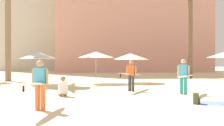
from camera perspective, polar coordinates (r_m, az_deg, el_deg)
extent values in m
cube|color=#DB9989|center=(41.53, 4.29, 11.06)|extent=(22.16, 8.60, 18.44)
cylinder|color=brown|center=(26.67, 16.32, 7.06)|extent=(0.44, 0.44, 9.35)
cylinder|color=#896B4C|center=(22.98, -21.28, 7.79)|extent=(0.46, 0.46, 9.11)
cylinder|color=gray|center=(19.28, -15.42, -1.05)|extent=(0.06, 0.06, 2.23)
cone|color=white|center=(19.28, -15.43, 1.58)|extent=(2.54, 2.54, 0.47)
cylinder|color=gray|center=(19.89, 3.94, -1.05)|extent=(0.06, 0.06, 2.18)
cone|color=beige|center=(19.88, 3.94, 1.39)|extent=(2.76, 2.76, 0.48)
cylinder|color=gray|center=(22.12, 22.76, -0.79)|extent=(0.06, 0.06, 2.29)
cone|color=beige|center=(22.12, 22.77, 1.60)|extent=(2.67, 2.67, 0.45)
cylinder|color=gray|center=(19.39, -3.43, -0.94)|extent=(0.06, 0.06, 2.29)
cone|color=white|center=(19.39, -3.43, 1.79)|extent=(2.64, 2.64, 0.44)
cube|color=#6684E0|center=(11.13, 22.59, -7.95)|extent=(2.00, 1.43, 0.01)
cube|color=#434B2A|center=(10.64, 17.45, -7.22)|extent=(0.30, 0.35, 0.42)
cube|color=#363C22|center=(10.64, 18.10, -7.68)|extent=(0.15, 0.21, 0.18)
cylinder|color=#936B51|center=(12.92, -11.13, -6.42)|extent=(0.37, 0.90, 0.16)
cylinder|color=#936B51|center=(12.95, -10.25, -6.40)|extent=(0.37, 0.90, 0.16)
cube|color=white|center=(12.46, -10.39, -5.22)|extent=(0.44, 0.31, 0.55)
sphere|color=#936B51|center=(12.43, -10.40, -3.33)|extent=(0.29, 0.29, 0.24)
cylinder|color=#3D3D42|center=(14.39, 3.77, -4.33)|extent=(0.22, 0.22, 0.84)
cylinder|color=#3D3D42|center=(14.30, 4.49, -4.36)|extent=(0.22, 0.22, 0.84)
cube|color=orange|center=(14.30, 4.13, -1.55)|extent=(0.45, 0.41, 0.56)
sphere|color=tan|center=(14.29, 4.13, 0.12)|extent=(0.34, 0.34, 0.24)
cylinder|color=tan|center=(14.42, 3.24, -1.68)|extent=(0.14, 0.14, 0.53)
cylinder|color=tan|center=(14.19, 5.03, -1.71)|extent=(0.14, 0.14, 0.53)
ellipsoid|color=beige|center=(14.61, 3.94, -2.37)|extent=(1.93, 2.81, 0.30)
ellipsoid|color=#B1307D|center=(14.61, 3.94, -2.37)|extent=(1.95, 2.83, 0.28)
cube|color=black|center=(13.46, 1.82, -2.69)|extent=(0.07, 0.10, 0.19)
cylinder|color=teal|center=(13.42, 15.38, -4.73)|extent=(0.23, 0.23, 0.83)
cylinder|color=teal|center=(13.49, 14.57, -4.70)|extent=(0.23, 0.23, 0.83)
cube|color=#4CB2DB|center=(13.41, 14.98, -1.64)|extent=(0.45, 0.42, 0.62)
sphere|color=#D1A889|center=(13.40, 14.98, 0.28)|extent=(0.34, 0.34, 0.24)
cylinder|color=#D1A889|center=(13.33, 15.99, -1.80)|extent=(0.14, 0.14, 0.59)
cylinder|color=#D1A889|center=(13.49, 13.98, -1.77)|extent=(0.14, 0.14, 0.59)
ellipsoid|color=white|center=(13.14, 15.43, -2.72)|extent=(1.75, 2.33, 0.05)
ellipsoid|color=#A82975|center=(13.14, 15.43, -2.72)|extent=(1.77, 2.35, 0.03)
cube|color=black|center=(14.16, 16.45, -2.95)|extent=(0.07, 0.09, 0.18)
cylinder|color=orange|center=(9.23, -15.59, -7.01)|extent=(0.21, 0.21, 0.87)
cylinder|color=orange|center=(9.13, -14.50, -7.09)|extent=(0.21, 0.21, 0.87)
cube|color=#4CB2DB|center=(9.11, -15.06, -2.72)|extent=(0.45, 0.35, 0.53)
sphere|color=tan|center=(9.10, -15.06, -0.19)|extent=(0.31, 0.31, 0.24)
cylinder|color=tan|center=(9.24, -16.40, -2.90)|extent=(0.13, 0.13, 0.50)
cylinder|color=tan|center=(8.99, -13.68, -2.99)|extent=(0.13, 0.13, 0.50)
ellipsoid|color=beige|center=(8.84, -15.38, -4.30)|extent=(0.87, 2.64, 0.26)
ellipsoid|color=#20CCCC|center=(8.84, -15.38, -4.30)|extent=(0.90, 2.65, 0.23)
cube|color=black|center=(7.87, -18.34, -5.24)|extent=(0.04, 0.11, 0.19)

